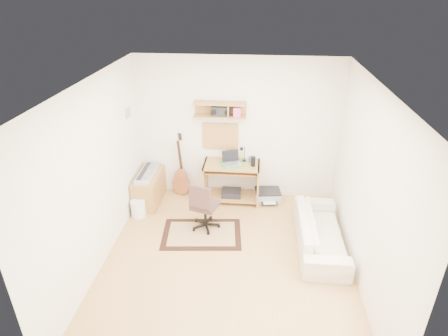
# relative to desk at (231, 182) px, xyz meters

# --- Properties ---
(floor) EXTENTS (3.60, 4.00, 0.01)m
(floor) POSITION_rel_desk_xyz_m (0.08, -1.73, -0.38)
(floor) COLOR tan
(floor) RESTS_ON ground
(ceiling) EXTENTS (3.60, 4.00, 0.01)m
(ceiling) POSITION_rel_desk_xyz_m (0.08, -1.73, 2.23)
(ceiling) COLOR white
(ceiling) RESTS_ON ground
(back_wall) EXTENTS (3.60, 0.01, 2.60)m
(back_wall) POSITION_rel_desk_xyz_m (0.08, 0.28, 0.93)
(back_wall) COLOR white
(back_wall) RESTS_ON ground
(left_wall) EXTENTS (0.01, 4.00, 2.60)m
(left_wall) POSITION_rel_desk_xyz_m (-1.73, -1.73, 0.93)
(left_wall) COLOR white
(left_wall) RESTS_ON ground
(right_wall) EXTENTS (0.01, 4.00, 2.60)m
(right_wall) POSITION_rel_desk_xyz_m (1.88, -1.73, 0.93)
(right_wall) COLOR white
(right_wall) RESTS_ON ground
(wall_shelf) EXTENTS (0.90, 0.25, 0.26)m
(wall_shelf) POSITION_rel_desk_xyz_m (-0.22, 0.15, 1.32)
(wall_shelf) COLOR #AE7E3D
(wall_shelf) RESTS_ON back_wall
(cork_board) EXTENTS (0.64, 0.03, 0.49)m
(cork_board) POSITION_rel_desk_xyz_m (-0.22, 0.25, 0.79)
(cork_board) COLOR tan
(cork_board) RESTS_ON back_wall
(wall_photo) EXTENTS (0.02, 0.20, 0.15)m
(wall_photo) POSITION_rel_desk_xyz_m (-1.71, -0.23, 1.34)
(wall_photo) COLOR #4C8CBF
(wall_photo) RESTS_ON left_wall
(desk) EXTENTS (1.00, 0.55, 0.75)m
(desk) POSITION_rel_desk_xyz_m (0.00, 0.00, 0.00)
(desk) COLOR #AE7E3D
(desk) RESTS_ON floor
(laptop) EXTENTS (0.39, 0.39, 0.23)m
(laptop) POSITION_rel_desk_xyz_m (0.01, -0.02, 0.49)
(laptop) COLOR silver
(laptop) RESTS_ON desk
(speaker) EXTENTS (0.08, 0.08, 0.18)m
(speaker) POSITION_rel_desk_xyz_m (0.38, -0.05, 0.46)
(speaker) COLOR black
(speaker) RESTS_ON desk
(desk_lamp) EXTENTS (0.10, 0.10, 0.29)m
(desk_lamp) POSITION_rel_desk_xyz_m (0.22, 0.14, 0.52)
(desk_lamp) COLOR black
(desk_lamp) RESTS_ON desk
(pencil_cup) EXTENTS (0.08, 0.08, 0.11)m
(pencil_cup) POSITION_rel_desk_xyz_m (0.33, 0.10, 0.43)
(pencil_cup) COLOR #315195
(pencil_cup) RESTS_ON desk
(boombox) EXTENTS (0.32, 0.15, 0.16)m
(boombox) POSITION_rel_desk_xyz_m (-0.20, 0.15, 1.30)
(boombox) COLOR black
(boombox) RESTS_ON wall_shelf
(rug) EXTENTS (1.33, 0.95, 0.02)m
(rug) POSITION_rel_desk_xyz_m (-0.40, -1.11, -0.37)
(rug) COLOR #C7B985
(rug) RESTS_ON floor
(task_chair) EXTENTS (0.55, 0.55, 0.87)m
(task_chair) POSITION_rel_desk_xyz_m (-0.36, -0.92, 0.06)
(task_chair) COLOR #3E2925
(task_chair) RESTS_ON floor
(cabinet) EXTENTS (0.40, 0.90, 0.55)m
(cabinet) POSITION_rel_desk_xyz_m (-1.50, -0.18, -0.10)
(cabinet) COLOR #AE7E3D
(cabinet) RESTS_ON floor
(music_keyboard) EXTENTS (0.25, 0.80, 0.07)m
(music_keyboard) POSITION_rel_desk_xyz_m (-1.50, -0.18, 0.21)
(music_keyboard) COLOR #B2B5BA
(music_keyboard) RESTS_ON cabinet
(guitar) EXTENTS (0.35, 0.25, 1.21)m
(guitar) POSITION_rel_desk_xyz_m (-0.97, 0.13, 0.23)
(guitar) COLOR #9D5730
(guitar) RESTS_ON floor
(waste_basket) EXTENTS (0.27, 0.27, 0.30)m
(waste_basket) POSITION_rel_desk_xyz_m (-1.57, -0.68, -0.23)
(waste_basket) COLOR white
(waste_basket) RESTS_ON floor
(printer) EXTENTS (0.52, 0.43, 0.18)m
(printer) POSITION_rel_desk_xyz_m (0.67, 0.09, -0.29)
(printer) COLOR #A5A8AA
(printer) RESTS_ON floor
(sofa) EXTENTS (0.50, 1.72, 0.67)m
(sofa) POSITION_rel_desk_xyz_m (1.46, -1.21, -0.04)
(sofa) COLOR beige
(sofa) RESTS_ON floor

